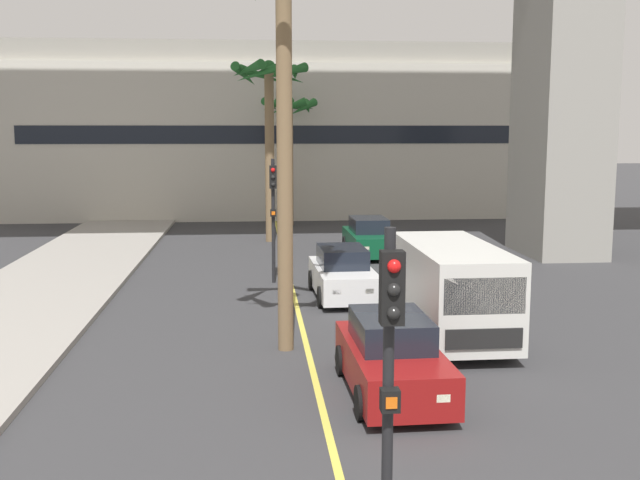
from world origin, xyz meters
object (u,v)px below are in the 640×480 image
object	(u,v)px
traffic_light_median_near	(390,370)
palm_tree_mid_median	(269,98)
car_queue_second	(369,238)
car_queue_third	(343,275)
palm_tree_far_median	(289,125)
traffic_light_median_far	(273,203)
palm_tree_near_median	(283,22)
delivery_van	(452,288)
car_queue_front	(392,358)

from	to	relation	value
traffic_light_median_near	palm_tree_mid_median	xyz separation A→B (m)	(-0.61, 27.44, 3.83)
car_queue_second	car_queue_third	bearing A→B (deg)	-104.63
palm_tree_far_median	traffic_light_median_near	bearing A→B (deg)	-90.97
traffic_light_median_far	palm_tree_near_median	size ratio (longest dim) A/B	0.45
palm_tree_near_median	palm_tree_far_median	bearing A→B (deg)	86.98
car_queue_third	traffic_light_median_far	xyz separation A→B (m)	(-2.07, 2.41, 1.99)
delivery_van	palm_tree_mid_median	size ratio (longest dim) A/B	0.64
delivery_van	traffic_light_median_near	distance (m)	11.15
palm_tree_mid_median	palm_tree_near_median	bearing A→B (deg)	-90.21
car_queue_front	palm_tree_far_median	bearing A→B (deg)	91.55
delivery_van	palm_tree_mid_median	xyz separation A→B (m)	(-4.09, 16.95, 5.26)
car_queue_second	delivery_van	world-z (taller)	delivery_van
delivery_van	palm_tree_mid_median	world-z (taller)	palm_tree_mid_median
traffic_light_median_far	palm_tree_mid_median	size ratio (longest dim) A/B	0.51
traffic_light_median_near	traffic_light_median_far	world-z (taller)	same
palm_tree_mid_median	car_queue_front	bearing A→B (deg)	-84.76
palm_tree_near_median	traffic_light_median_near	bearing A→B (deg)	-86.14
car_queue_front	traffic_light_median_far	distance (m)	11.43
car_queue_second	palm_tree_mid_median	distance (m)	8.27
car_queue_second	palm_tree_near_median	size ratio (longest dim) A/B	0.45
traffic_light_median_near	palm_tree_near_median	size ratio (longest dim) A/B	0.45
car_queue_third	traffic_light_median_far	bearing A→B (deg)	130.55
car_queue_front	delivery_van	world-z (taller)	delivery_van
traffic_light_median_near	palm_tree_far_median	distance (m)	33.52
traffic_light_median_far	palm_tree_near_median	world-z (taller)	palm_tree_near_median
car_queue_front	palm_tree_mid_median	world-z (taller)	palm_tree_mid_median
delivery_van	palm_tree_mid_median	bearing A→B (deg)	103.58
palm_tree_far_median	palm_tree_mid_median	bearing A→B (deg)	-101.14
car_queue_third	palm_tree_far_median	distance (m)	18.62
traffic_light_median_far	traffic_light_median_near	bearing A→B (deg)	-87.66
car_queue_second	palm_tree_mid_median	size ratio (longest dim) A/B	0.50
car_queue_front	car_queue_third	bearing A→B (deg)	89.67
traffic_light_median_near	palm_tree_near_median	bearing A→B (deg)	93.86
traffic_light_median_far	palm_tree_far_median	size ratio (longest dim) A/B	0.61
palm_tree_mid_median	car_queue_third	bearing A→B (deg)	-80.81
delivery_van	traffic_light_median_far	world-z (taller)	traffic_light_median_far
car_queue_second	palm_tree_far_median	distance (m)	11.65
car_queue_third	palm_tree_far_median	bearing A→B (deg)	92.46
traffic_light_median_far	palm_tree_far_median	distance (m)	15.87
traffic_light_median_near	palm_tree_near_median	world-z (taller)	palm_tree_near_median
traffic_light_median_far	palm_tree_near_median	xyz separation A→B (m)	(0.05, -7.86, 4.84)
car_queue_second	car_queue_third	distance (m)	7.96
delivery_van	traffic_light_median_near	size ratio (longest dim) A/B	1.25
car_queue_front	car_queue_second	size ratio (longest dim) A/B	1.00
traffic_light_median_near	palm_tree_far_median	bearing A→B (deg)	89.03
palm_tree_mid_median	car_queue_second	bearing A→B (deg)	-47.62
car_queue_front	delivery_van	xyz separation A→B (m)	(2.19, 3.76, 0.57)
car_queue_second	car_queue_third	xyz separation A→B (m)	(-2.01, -7.70, 0.00)
delivery_van	palm_tree_near_median	size ratio (longest dim) A/B	0.57
traffic_light_median_far	delivery_van	bearing A→B (deg)	-60.09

